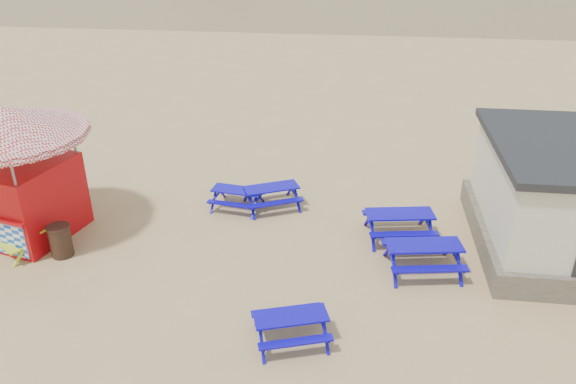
# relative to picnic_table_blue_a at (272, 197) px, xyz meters

# --- Properties ---
(ground) EXTENTS (400.00, 400.00, 0.00)m
(ground) POSITION_rel_picnic_table_blue_a_xyz_m (-0.70, -2.35, -0.36)
(ground) COLOR tan
(ground) RESTS_ON ground
(picnic_table_blue_a) EXTENTS (2.13, 1.97, 0.72)m
(picnic_table_blue_a) POSITION_rel_picnic_table_blue_a_xyz_m (0.00, 0.00, 0.00)
(picnic_table_blue_a) COLOR #0A05AD
(picnic_table_blue_a) RESTS_ON ground
(picnic_table_blue_b) EXTENTS (1.73, 1.47, 0.66)m
(picnic_table_blue_b) POSITION_rel_picnic_table_blue_a_xyz_m (-1.08, -0.20, -0.03)
(picnic_table_blue_b) COLOR #0A05AD
(picnic_table_blue_b) RESTS_ON ground
(picnic_table_blue_c) EXTENTS (2.15, 1.85, 0.81)m
(picnic_table_blue_c) POSITION_rel_picnic_table_blue_a_xyz_m (3.93, -1.39, 0.05)
(picnic_table_blue_c) COLOR #0A05AD
(picnic_table_blue_c) RESTS_ON ground
(picnic_table_blue_e) EXTENTS (1.94, 1.74, 0.68)m
(picnic_table_blue_e) POSITION_rel_picnic_table_blue_a_xyz_m (1.35, -6.11, -0.02)
(picnic_table_blue_e) COLOR #0A05AD
(picnic_table_blue_e) RESTS_ON ground
(picnic_table_blue_f) EXTENTS (2.17, 1.86, 0.82)m
(picnic_table_blue_f) POSITION_rel_picnic_table_blue_a_xyz_m (4.47, -3.02, 0.05)
(picnic_table_blue_f) COLOR #0A05AD
(picnic_table_blue_f) RESTS_ON ground
(picnic_table_yellow) EXTENTS (2.25, 2.15, 0.74)m
(picnic_table_yellow) POSITION_rel_picnic_table_blue_a_xyz_m (-6.62, -3.22, 0.01)
(picnic_table_yellow) COLOR #91C011
(picnic_table_yellow) RESTS_ON ground
(ice_cream_kiosk) EXTENTS (5.24, 5.24, 3.87)m
(ice_cream_kiosk) POSITION_rel_picnic_table_blue_a_xyz_m (-6.82, -2.45, 2.08)
(ice_cream_kiosk) COLOR #B50A0E
(ice_cream_kiosk) RESTS_ON ground
(litter_bin) EXTENTS (0.63, 0.63, 0.92)m
(litter_bin) POSITION_rel_picnic_table_blue_a_xyz_m (-5.31, -3.50, 0.11)
(litter_bin) COLOR #322116
(litter_bin) RESTS_ON ground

